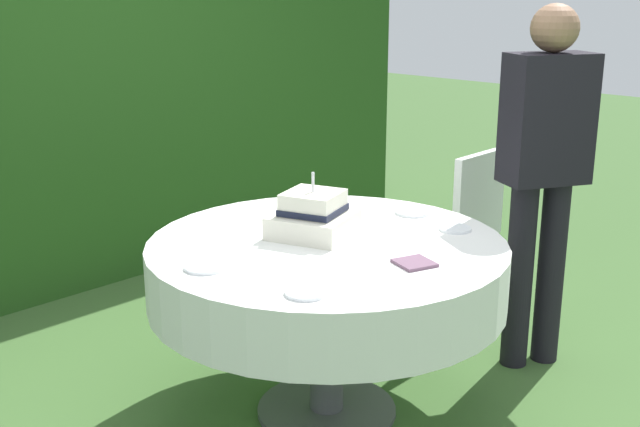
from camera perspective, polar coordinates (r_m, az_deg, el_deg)
name	(u,v)px	position (r m, az deg, el deg)	size (l,w,h in m)	color
ground_plane	(327,411)	(3.33, 0.48, -14.01)	(20.00, 20.00, 0.00)	#3D602D
foliage_hedge	(45,82)	(4.64, -19.16, 8.93)	(5.28, 0.51, 2.31)	#234C19
cake_table	(327,271)	(3.07, 0.50, -4.18)	(1.38, 1.38, 0.73)	#4C4C51
wedding_cake	(312,216)	(3.09, -0.55, -0.15)	(0.37, 0.37, 0.25)	silver
serving_plate_near	(412,212)	(3.42, 6.64, 0.10)	(0.15, 0.15, 0.01)	white
serving_plate_far	(455,229)	(3.21, 9.68, -1.08)	(0.13, 0.13, 0.01)	white
serving_plate_left	(306,293)	(2.53, -1.02, -5.70)	(0.14, 0.14, 0.01)	white
serving_plate_right	(205,267)	(2.77, -8.23, -3.83)	(0.15, 0.15, 0.01)	white
napkin_stack	(414,263)	(2.80, 6.80, -3.55)	(0.12, 0.12, 0.01)	#6B4C60
garden_chair	(460,219)	(4.04, 10.05, -0.38)	(0.41, 0.41, 0.89)	white
standing_person	(544,164)	(3.54, 15.79, 3.43)	(0.41, 0.35, 1.60)	black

